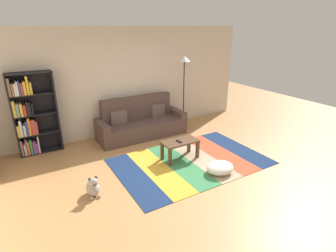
{
  "coord_description": "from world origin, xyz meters",
  "views": [
    {
      "loc": [
        -2.65,
        -3.86,
        2.7
      ],
      "look_at": [
        0.09,
        0.78,
        0.65
      ],
      "focal_mm": 28.26,
      "sensor_mm": 36.0,
      "label": 1
    }
  ],
  "objects": [
    {
      "name": "rug",
      "position": [
        0.29,
        0.18,
        0.01
      ],
      "size": [
        3.12,
        2.03,
        0.01
      ],
      "color": "navy",
      "rests_on": "ground_plane"
    },
    {
      "name": "coffee_table",
      "position": [
        0.17,
        0.41,
        0.34
      ],
      "size": [
        0.77,
        0.41,
        0.41
      ],
      "color": "#513826",
      "rests_on": "rug"
    },
    {
      "name": "back_wall",
      "position": [
        0.0,
        2.55,
        1.35
      ],
      "size": [
        6.8,
        0.1,
        2.7
      ],
      "primitive_type": "cube",
      "color": "beige",
      "rests_on": "ground_plane"
    },
    {
      "name": "ground_plane",
      "position": [
        0.0,
        0.0,
        0.0
      ],
      "size": [
        14.0,
        14.0,
        0.0
      ],
      "primitive_type": "plane",
      "color": "#B27F4C"
    },
    {
      "name": "bookshelf",
      "position": [
        -2.47,
        2.31,
        0.87
      ],
      "size": [
        0.9,
        0.28,
        1.81
      ],
      "color": "black",
      "rests_on": "ground_plane"
    },
    {
      "name": "pouf",
      "position": [
        0.51,
        -0.49,
        0.12
      ],
      "size": [
        0.56,
        0.46,
        0.21
      ],
      "primitive_type": "ellipsoid",
      "color": "white",
      "rests_on": "rug"
    },
    {
      "name": "couch",
      "position": [
        0.01,
        2.02,
        0.34
      ],
      "size": [
        2.26,
        0.8,
        1.0
      ],
      "color": "#4C3833",
      "rests_on": "ground_plane"
    },
    {
      "name": "standing_lamp",
      "position": [
        1.4,
        2.14,
        1.63
      ],
      "size": [
        0.32,
        0.32,
        1.95
      ],
      "color": "black",
      "rests_on": "ground_plane"
    },
    {
      "name": "tv_remote",
      "position": [
        0.12,
        0.38,
        0.43
      ],
      "size": [
        0.06,
        0.15,
        0.02
      ],
      "primitive_type": "cube",
      "rotation": [
        0.0,
        0.0,
        0.11
      ],
      "color": "black",
      "rests_on": "coffee_table"
    },
    {
      "name": "dog",
      "position": [
        -1.82,
        0.03,
        0.16
      ],
      "size": [
        0.22,
        0.35,
        0.4
      ],
      "color": "#9E998E",
      "rests_on": "ground_plane"
    }
  ]
}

